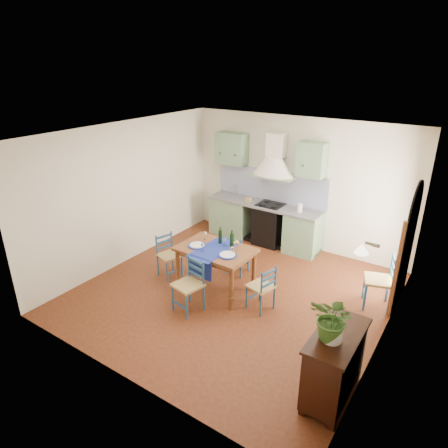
% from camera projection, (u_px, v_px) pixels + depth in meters
% --- Properties ---
extents(floor, '(5.00, 5.00, 0.00)m').
position_uv_depth(floor, '(233.00, 293.00, 7.12)').
color(floor, '#411D0E').
rests_on(floor, ground).
extents(back_wall, '(5.00, 0.96, 2.80)m').
position_uv_depth(back_wall, '(272.00, 198.00, 8.70)').
color(back_wall, beige).
rests_on(back_wall, ground).
extents(right_wall, '(0.26, 5.00, 2.80)m').
position_uv_depth(right_wall, '(396.00, 256.00, 5.53)').
color(right_wall, beige).
rests_on(right_wall, ground).
extents(left_wall, '(0.04, 5.00, 2.80)m').
position_uv_depth(left_wall, '(127.00, 194.00, 7.86)').
color(left_wall, beige).
rests_on(left_wall, ground).
extents(ceiling, '(5.00, 5.00, 0.01)m').
position_uv_depth(ceiling, '(235.00, 134.00, 6.03)').
color(ceiling, white).
rests_on(ceiling, back_wall).
extents(dining_table, '(1.31, 0.99, 1.14)m').
position_uv_depth(dining_table, '(216.00, 254.00, 6.94)').
color(dining_table, brown).
rests_on(dining_table, ground).
extents(chair_near, '(0.50, 0.50, 0.90)m').
position_uv_depth(chair_near, '(189.00, 285.00, 6.48)').
color(chair_near, navy).
rests_on(chair_near, ground).
extents(chair_far, '(0.40, 0.40, 0.81)m').
position_uv_depth(chair_far, '(237.00, 254.00, 7.62)').
color(chair_far, navy).
rests_on(chair_far, ground).
extents(chair_left, '(0.48, 0.48, 0.83)m').
position_uv_depth(chair_left, '(169.00, 255.00, 7.54)').
color(chair_left, navy).
rests_on(chair_left, ground).
extents(chair_right, '(0.46, 0.46, 0.81)m').
position_uv_depth(chair_right, '(262.00, 287.00, 6.51)').
color(chair_right, navy).
rests_on(chair_right, ground).
extents(chair_spare, '(0.55, 0.55, 0.94)m').
position_uv_depth(chair_spare, '(381.00, 281.00, 6.55)').
color(chair_spare, navy).
rests_on(chair_spare, ground).
extents(sideboard, '(0.50, 1.05, 0.94)m').
position_uv_depth(sideboard, '(334.00, 363.00, 4.76)').
color(sideboard, black).
rests_on(sideboard, ground).
extents(potted_plant, '(0.59, 0.54, 0.55)m').
position_uv_depth(potted_plant, '(334.00, 319.00, 4.40)').
color(potted_plant, '#355F22').
rests_on(potted_plant, sideboard).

